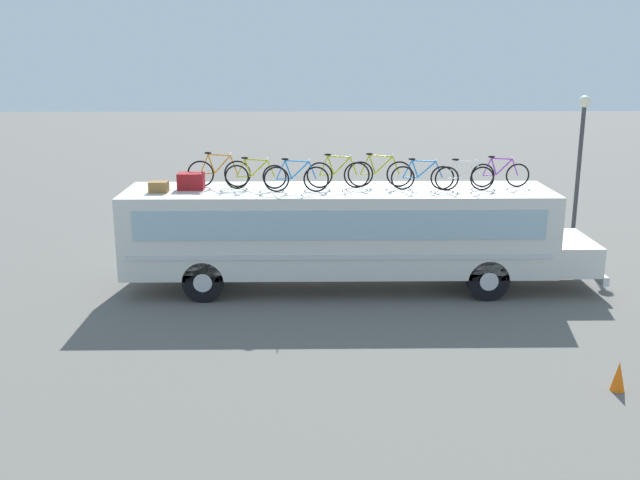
# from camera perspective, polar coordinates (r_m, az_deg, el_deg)

# --- Properties ---
(ground_plane) EXTENTS (120.00, 120.00, 0.00)m
(ground_plane) POSITION_cam_1_polar(r_m,az_deg,el_deg) (20.38, 1.40, -3.71)
(ground_plane) COLOR #605E59
(bus) EXTENTS (12.94, 2.62, 2.78)m
(bus) POSITION_cam_1_polar(r_m,az_deg,el_deg) (19.94, 2.08, 0.73)
(bus) COLOR silver
(bus) RESTS_ON ground
(luggage_bag_1) EXTENTS (0.49, 0.36, 0.29)m
(luggage_bag_1) POSITION_cam_1_polar(r_m,az_deg,el_deg) (19.75, -12.57, 4.10)
(luggage_bag_1) COLOR olive
(luggage_bag_1) RESTS_ON bus
(luggage_bag_2) EXTENTS (0.70, 0.49, 0.45)m
(luggage_bag_2) POSITION_cam_1_polar(r_m,az_deg,el_deg) (19.98, -10.11, 4.58)
(luggage_bag_2) COLOR maroon
(luggage_bag_2) RESTS_ON bus
(rooftop_bicycle_1) EXTENTS (1.75, 0.44, 0.98)m
(rooftop_bicycle_1) POSITION_cam_1_polar(r_m,az_deg,el_deg) (20.15, -7.96, 5.27)
(rooftop_bicycle_1) COLOR black
(rooftop_bicycle_1) RESTS_ON bus
(rooftop_bicycle_2) EXTENTS (1.68, 0.44, 0.88)m
(rooftop_bicycle_2) POSITION_cam_1_polar(r_m,az_deg,el_deg) (19.80, -5.10, 5.08)
(rooftop_bicycle_2) COLOR black
(rooftop_bicycle_2) RESTS_ON bus
(rooftop_bicycle_3) EXTENTS (1.74, 0.44, 0.91)m
(rooftop_bicycle_3) POSITION_cam_1_polar(r_m,az_deg,el_deg) (19.29, -1.89, 4.91)
(rooftop_bicycle_3) COLOR black
(rooftop_bicycle_3) RESTS_ON bus
(rooftop_bicycle_4) EXTENTS (1.73, 0.44, 0.95)m
(rooftop_bicycle_4) POSITION_cam_1_polar(r_m,az_deg,el_deg) (19.84, 1.43, 5.23)
(rooftop_bicycle_4) COLOR black
(rooftop_bicycle_4) RESTS_ON bus
(rooftop_bicycle_5) EXTENTS (1.79, 0.44, 0.95)m
(rooftop_bicycle_5) POSITION_cam_1_polar(r_m,az_deg,el_deg) (20.07, 4.72, 5.29)
(rooftop_bicycle_5) COLOR black
(rooftop_bicycle_5) RESTS_ON bus
(rooftop_bicycle_6) EXTENTS (1.72, 0.44, 0.87)m
(rooftop_bicycle_6) POSITION_cam_1_polar(r_m,az_deg,el_deg) (19.78, 8.06, 4.97)
(rooftop_bicycle_6) COLOR black
(rooftop_bicycle_6) RESTS_ON bus
(rooftop_bicycle_7) EXTENTS (1.61, 0.44, 0.87)m
(rooftop_bicycle_7) POSITION_cam_1_polar(r_m,az_deg,el_deg) (19.87, 11.29, 4.88)
(rooftop_bicycle_7) COLOR black
(rooftop_bicycle_7) RESTS_ON bus
(rooftop_bicycle_8) EXTENTS (1.62, 0.44, 0.87)m
(rooftop_bicycle_8) POSITION_cam_1_polar(r_m,az_deg,el_deg) (20.57, 13.98, 5.06)
(rooftop_bicycle_8) COLOR black
(rooftop_bicycle_8) RESTS_ON bus
(traffic_cone) EXTENTS (0.28, 0.28, 0.60)m
(traffic_cone) POSITION_cam_1_polar(r_m,az_deg,el_deg) (15.47, 22.43, -9.88)
(traffic_cone) COLOR orange
(traffic_cone) RESTS_ON ground
(street_lamp) EXTENTS (0.40, 0.40, 5.00)m
(street_lamp) POSITION_cam_1_polar(r_m,az_deg,el_deg) (25.84, 19.83, 6.97)
(street_lamp) COLOR #38383D
(street_lamp) RESTS_ON ground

